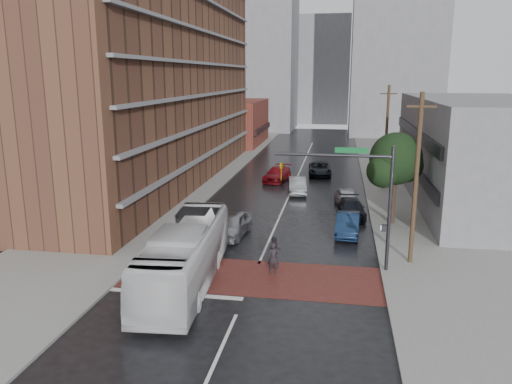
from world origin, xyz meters
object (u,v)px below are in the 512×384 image
(car_travel_b, at_px, (297,186))
(car_parked_mid, at_px, (352,208))
(pedestrian_a, at_px, (273,258))
(car_travel_a, at_px, (232,225))
(pedestrian_b, at_px, (275,250))
(car_travel_c, at_px, (277,174))
(car_parked_far, at_px, (347,198))
(suv_travel, at_px, (320,169))
(car_parked_near, at_px, (348,224))
(transit_bus, at_px, (186,255))

(car_travel_b, distance_m, car_parked_mid, 8.75)
(car_travel_b, relative_size, car_parked_mid, 0.97)
(pedestrian_a, bearing_deg, car_travel_a, 119.73)
(pedestrian_b, bearing_deg, car_travel_c, 97.07)
(car_travel_a, xyz_separation_m, car_travel_c, (0.75, 18.86, -0.08))
(car_parked_mid, xyz_separation_m, car_parked_far, (-0.37, 3.13, 0.08))
(pedestrian_b, height_order, car_parked_mid, pedestrian_b)
(suv_travel, height_order, car_parked_far, car_parked_far)
(car_travel_c, bearing_deg, pedestrian_a, -73.84)
(car_travel_c, bearing_deg, pedestrian_b, -73.73)
(car_travel_c, relative_size, car_parked_near, 1.12)
(car_parked_near, distance_m, car_parked_mid, 4.71)
(transit_bus, bearing_deg, car_travel_c, 82.76)
(car_travel_b, bearing_deg, transit_bus, -107.49)
(pedestrian_a, bearing_deg, car_travel_b, 89.90)
(car_travel_a, distance_m, car_travel_c, 18.88)
(car_parked_mid, distance_m, car_parked_far, 3.15)
(pedestrian_b, xyz_separation_m, car_travel_b, (-0.22, 18.02, -0.03))
(car_parked_mid, relative_size, car_parked_far, 1.05)
(transit_bus, height_order, car_travel_a, transit_bus)
(pedestrian_a, distance_m, suv_travel, 28.99)
(car_travel_a, bearing_deg, car_parked_mid, 42.56)
(car_parked_mid, bearing_deg, car_parked_far, 91.49)
(transit_bus, relative_size, car_parked_far, 2.67)
(car_travel_c, relative_size, car_parked_mid, 1.09)
(car_travel_c, height_order, suv_travel, car_travel_c)
(pedestrian_b, bearing_deg, pedestrian_a, -84.60)
(suv_travel, xyz_separation_m, car_parked_mid, (3.20, -16.41, -0.05))
(car_parked_far, bearing_deg, car_parked_mid, -90.85)
(pedestrian_a, height_order, car_parked_far, pedestrian_a)
(pedestrian_b, distance_m, car_parked_far, 14.56)
(car_parked_near, xyz_separation_m, car_parked_far, (0.00, 7.82, 0.01))
(car_travel_a, bearing_deg, car_parked_far, 55.22)
(car_travel_a, bearing_deg, transit_bus, -89.56)
(pedestrian_a, xyz_separation_m, suv_travel, (1.33, 28.96, -0.18))
(car_travel_a, bearing_deg, suv_travel, 82.45)
(suv_travel, distance_m, car_parked_far, 13.58)
(pedestrian_b, bearing_deg, car_travel_a, 128.97)
(pedestrian_a, bearing_deg, car_parked_mid, 68.94)
(pedestrian_a, height_order, car_parked_near, pedestrian_a)
(transit_bus, height_order, pedestrian_b, transit_bus)
(car_travel_b, xyz_separation_m, car_parked_mid, (4.91, -7.24, -0.07))
(car_parked_near, bearing_deg, pedestrian_a, -115.45)
(transit_bus, distance_m, car_travel_c, 27.34)
(transit_bus, distance_m, car_travel_a, 8.49)
(car_travel_b, distance_m, car_travel_c, 5.87)
(car_travel_c, bearing_deg, car_parked_near, -58.10)
(car_travel_b, bearing_deg, car_parked_mid, -63.03)
(car_travel_c, xyz_separation_m, car_parked_far, (7.13, -9.38, 0.02))
(pedestrian_a, relative_size, suv_travel, 0.35)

